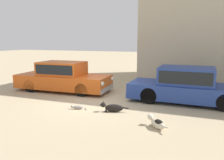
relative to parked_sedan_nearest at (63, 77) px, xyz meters
The scene contains 6 objects.
ground_plane 2.71m from the parked_sedan_nearest, 26.84° to the right, with size 80.00×80.00×0.00m, color tan.
parked_sedan_nearest is the anchor object (origin of this frame).
parked_sedan_second 5.92m from the parked_sedan_nearest, ahead, with size 4.80×1.82×1.46m.
stray_dog_spotted 6.23m from the parked_sedan_nearest, 31.83° to the right, with size 0.76×0.70×0.37m.
stray_dog_tan 4.26m from the parked_sedan_nearest, 33.30° to the right, with size 1.04×0.38×0.37m.
stray_cat 3.39m from the parked_sedan_nearest, 48.28° to the right, with size 0.62×0.30×0.15m.
Camera 1 is at (3.95, -8.38, 2.52)m, focal length 36.22 mm.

